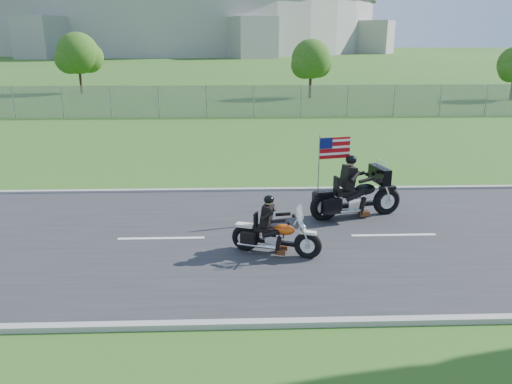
{
  "coord_description": "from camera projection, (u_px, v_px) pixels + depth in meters",
  "views": [
    {
      "loc": [
        -0.0,
        -11.85,
        4.99
      ],
      "look_at": [
        0.42,
        0.0,
        1.25
      ],
      "focal_mm": 35.0,
      "sensor_mm": 36.0,
      "label": 1
    }
  ],
  "objects": [
    {
      "name": "tree_fence_near",
      "position": [
        311.0,
        61.0,
        40.74
      ],
      "size": [
        3.52,
        3.28,
        4.75
      ],
      "color": "#382316",
      "rests_on": "ground"
    },
    {
      "name": "fence",
      "position": [
        159.0,
        102.0,
        31.39
      ],
      "size": [
        60.0,
        0.03,
        2.0
      ],
      "primitive_type": "cube",
      "color": "gray",
      "rests_on": "ground"
    },
    {
      "name": "curb_north",
      "position": [
        239.0,
        190.0,
        16.64
      ],
      "size": [
        120.0,
        0.18,
        0.12
      ],
      "primitive_type": "cube",
      "color": "#9E9B93",
      "rests_on": "ground"
    },
    {
      "name": "curb_south",
      "position": [
        240.0,
        324.0,
        8.92
      ],
      "size": [
        120.0,
        0.18,
        0.12
      ],
      "primitive_type": "cube",
      "color": "#9E9B93",
      "rests_on": "ground"
    },
    {
      "name": "motorcycle_follow",
      "position": [
        356.0,
        197.0,
        14.07
      ],
      "size": [
        2.75,
        1.18,
        2.32
      ],
      "rotation": [
        0.0,
        0.0,
        0.23
      ],
      "color": "black",
      "rests_on": "ground"
    },
    {
      "name": "ground",
      "position": [
        239.0,
        239.0,
        12.79
      ],
      "size": [
        420.0,
        420.0,
        0.0
      ],
      "primitive_type": "plane",
      "color": "#275119",
      "rests_on": "ground"
    },
    {
      "name": "motorcycle_lead",
      "position": [
        274.0,
        236.0,
        11.72
      ],
      "size": [
        2.13,
        1.01,
        1.48
      ],
      "rotation": [
        0.0,
        0.0,
        -0.33
      ],
      "color": "black",
      "rests_on": "ground"
    },
    {
      "name": "road",
      "position": [
        239.0,
        238.0,
        12.79
      ],
      "size": [
        120.0,
        8.0,
        0.04
      ],
      "primitive_type": "cube",
      "color": "#28282B",
      "rests_on": "ground"
    },
    {
      "name": "tree_fence_mid",
      "position": [
        79.0,
        55.0,
        43.77
      ],
      "size": [
        3.96,
        3.69,
        5.3
      ],
      "color": "#382316",
      "rests_on": "ground"
    },
    {
      "name": "stadium",
      "position": [
        178.0,
        3.0,
        169.48
      ],
      "size": [
        140.4,
        140.4,
        29.2
      ],
      "color": "#A3A099",
      "rests_on": "ground"
    }
  ]
}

